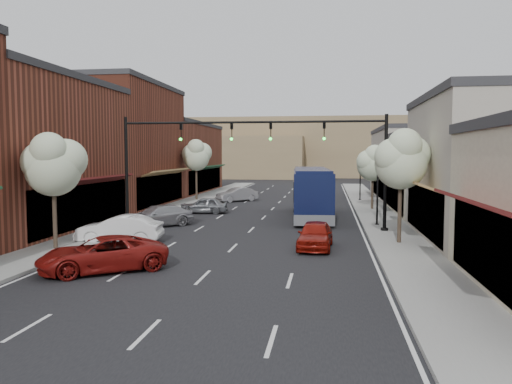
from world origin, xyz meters
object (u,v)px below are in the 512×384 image
at_px(signal_mast_left, 162,155).
at_px(parked_car_b, 120,229).
at_px(coach_bus, 311,192).
at_px(parked_car_a, 103,254).
at_px(parked_car_d, 204,205).
at_px(parked_car_e, 237,195).
at_px(tree_left_far, 197,155).
at_px(lamp_post_far, 360,171).
at_px(parked_car_c, 157,216).
at_px(red_hatchback, 315,235).
at_px(tree_left_near, 53,164).
at_px(lamp_post_near, 378,180).
at_px(tree_right_near, 402,158).
at_px(signal_mast_right, 345,155).
at_px(tree_right_far, 373,162).

xyz_separation_m(signal_mast_left, parked_car_b, (-0.58, -5.35, -3.89)).
bearing_deg(coach_bus, parked_car_a, -116.53).
distance_m(parked_car_d, parked_car_e, 10.04).
xyz_separation_m(signal_mast_left, tree_left_far, (-2.63, 17.95, -0.02)).
bearing_deg(parked_car_d, lamp_post_far, 126.20).
relative_size(coach_bus, parked_car_c, 2.53).
relative_size(coach_bus, red_hatchback, 2.97).
height_order(tree_left_far, parked_car_d, tree_left_far).
xyz_separation_m(tree_left_near, lamp_post_near, (16.05, 10.56, -1.22)).
bearing_deg(tree_right_near, lamp_post_far, 91.30).
height_order(signal_mast_right, lamp_post_far, signal_mast_right).
xyz_separation_m(signal_mast_right, parked_car_b, (-11.82, -5.35, -3.89)).
height_order(lamp_post_near, parked_car_a, lamp_post_near).
bearing_deg(parked_car_d, tree_left_near, -18.47).
xyz_separation_m(signal_mast_left, red_hatchback, (9.68, -5.55, -3.94)).
bearing_deg(coach_bus, parked_car_e, 120.26).
height_order(signal_mast_right, parked_car_a, signal_mast_right).
bearing_deg(tree_left_far, parked_car_d, -71.95).
bearing_deg(parked_car_c, parked_car_d, 127.50).
bearing_deg(lamp_post_near, tree_right_near, -85.23).
bearing_deg(coach_bus, parked_car_c, -151.20).
xyz_separation_m(parked_car_a, parked_car_b, (-2.00, 6.23, 0.03)).
relative_size(signal_mast_right, tree_left_near, 1.44).
relative_size(tree_right_near, lamp_post_near, 1.34).
xyz_separation_m(tree_left_far, lamp_post_near, (16.05, -15.44, -1.60)).
bearing_deg(tree_left_near, tree_right_far, 50.31).
bearing_deg(parked_car_e, tree_right_far, 22.46).
xyz_separation_m(tree_right_near, parked_car_e, (-12.55, 22.04, -3.76)).
height_order(lamp_post_far, parked_car_e, lamp_post_far).
relative_size(tree_right_far, coach_bus, 0.45).
bearing_deg(parked_car_b, tree_left_near, -42.77).
bearing_deg(parked_car_e, tree_right_near, -12.17).
bearing_deg(red_hatchback, parked_car_e, 112.17).
xyz_separation_m(coach_bus, red_hatchback, (0.62, -12.29, -1.19)).
bearing_deg(tree_left_near, red_hatchback, 11.51).
distance_m(tree_left_far, red_hatchback, 26.81).
distance_m(tree_right_near, red_hatchback, 5.90).
relative_size(coach_bus, parked_car_d, 3.20).
relative_size(tree_right_near, tree_left_far, 0.97).
xyz_separation_m(tree_right_near, parked_car_b, (-14.55, -1.29, -3.72)).
bearing_deg(parked_car_b, lamp_post_near, 113.70).
bearing_deg(parked_car_c, lamp_post_near, 54.59).
bearing_deg(parked_car_c, lamp_post_far, 100.91).
relative_size(parked_car_c, parked_car_e, 1.13).
bearing_deg(tree_left_far, parked_car_b, -84.96).
bearing_deg(signal_mast_left, tree_left_far, 98.35).
relative_size(tree_right_near, tree_left_near, 1.05).
height_order(tree_right_far, tree_left_near, tree_left_near).
height_order(signal_mast_right, parked_car_e, signal_mast_right).
height_order(tree_right_near, parked_car_c, tree_right_near).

